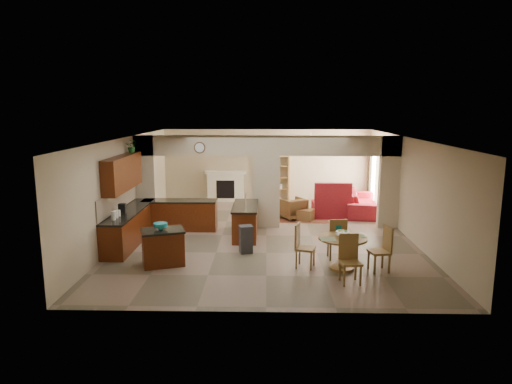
{
  "coord_description": "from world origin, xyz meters",
  "views": [
    {
      "loc": [
        -0.0,
        -12.68,
        3.62
      ],
      "look_at": [
        -0.31,
        0.3,
        1.22
      ],
      "focal_mm": 32.0,
      "sensor_mm": 36.0,
      "label": 1
    }
  ],
  "objects_px": {
    "kitchen_island": "(163,247)",
    "sofa": "(361,202)",
    "dining_table": "(342,248)",
    "armchair": "(293,208)"
  },
  "relations": [
    {
      "from": "kitchen_island",
      "to": "dining_table",
      "type": "bearing_deg",
      "value": -22.17
    },
    {
      "from": "dining_table",
      "to": "sofa",
      "type": "relative_size",
      "value": 0.42
    },
    {
      "from": "kitchen_island",
      "to": "dining_table",
      "type": "xyz_separation_m",
      "value": [
        4.13,
        -0.22,
        0.07
      ]
    },
    {
      "from": "dining_table",
      "to": "armchair",
      "type": "distance_m",
      "value": 4.86
    },
    {
      "from": "kitchen_island",
      "to": "armchair",
      "type": "height_order",
      "value": "kitchen_island"
    },
    {
      "from": "kitchen_island",
      "to": "sofa",
      "type": "height_order",
      "value": "kitchen_island"
    },
    {
      "from": "sofa",
      "to": "armchair",
      "type": "height_order",
      "value": "sofa"
    },
    {
      "from": "kitchen_island",
      "to": "sofa",
      "type": "xyz_separation_m",
      "value": [
        5.71,
        5.5,
        -0.04
      ]
    },
    {
      "from": "kitchen_island",
      "to": "sofa",
      "type": "distance_m",
      "value": 7.93
    },
    {
      "from": "kitchen_island",
      "to": "sofa",
      "type": "relative_size",
      "value": 0.43
    }
  ]
}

